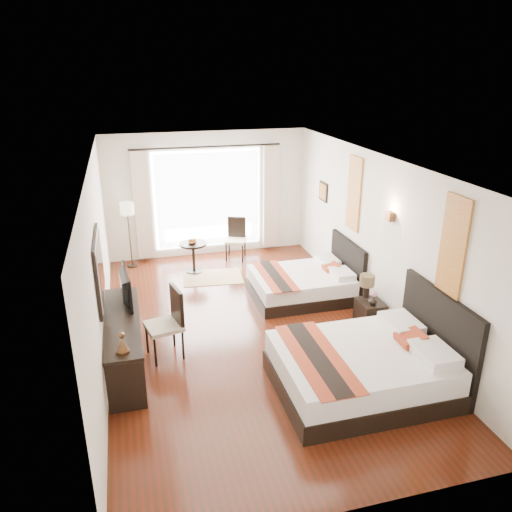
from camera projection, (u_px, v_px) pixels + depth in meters
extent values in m
cube|color=#391A0A|center=(249.00, 330.00, 8.32)|extent=(4.50, 7.50, 0.01)
cube|color=white|center=(248.00, 163.00, 7.31)|extent=(4.50, 7.50, 0.02)
cube|color=silver|center=(378.00, 239.00, 8.35)|extent=(0.01, 7.50, 2.80)
cube|color=silver|center=(99.00, 266.00, 7.27)|extent=(0.01, 7.50, 2.80)
cube|color=silver|center=(207.00, 195.00, 11.18)|extent=(4.50, 0.01, 2.80)
cube|color=silver|center=(351.00, 395.00, 4.44)|extent=(4.50, 0.01, 2.80)
cube|color=white|center=(208.00, 199.00, 11.21)|extent=(2.40, 0.02, 2.20)
cube|color=white|center=(208.00, 200.00, 11.15)|extent=(2.30, 0.02, 2.10)
cube|color=beige|center=(142.00, 206.00, 10.77)|extent=(0.35, 0.14, 2.35)
cube|color=beige|center=(271.00, 197.00, 11.47)|extent=(0.35, 0.14, 2.35)
cube|color=#933A15|center=(453.00, 247.00, 6.40)|extent=(0.03, 0.50, 1.35)
cube|color=#933A15|center=(354.00, 194.00, 9.03)|extent=(0.03, 0.50, 1.35)
cube|color=#4E321C|center=(390.00, 216.00, 7.79)|extent=(0.10, 0.14, 0.14)
cube|color=black|center=(99.00, 269.00, 6.74)|extent=(0.04, 1.25, 0.95)
cube|color=white|center=(101.00, 269.00, 6.75)|extent=(0.01, 1.12, 0.82)
cube|color=black|center=(358.00, 380.00, 6.77)|extent=(2.22, 1.73, 0.27)
cube|color=silver|center=(360.00, 361.00, 6.67)|extent=(2.16, 1.69, 0.33)
cube|color=black|center=(438.00, 336.00, 6.86)|extent=(0.08, 1.73, 1.30)
cube|color=maroon|center=(317.00, 357.00, 6.45)|extent=(0.60, 1.79, 0.02)
cube|color=black|center=(300.00, 292.00, 9.46)|extent=(1.80, 1.41, 0.22)
cube|color=silver|center=(301.00, 280.00, 9.37)|extent=(1.74, 1.37, 0.26)
cube|color=black|center=(347.00, 266.00, 9.53)|extent=(0.08, 1.41, 1.06)
cube|color=maroon|center=(275.00, 276.00, 9.20)|extent=(0.48, 1.47, 0.02)
cube|color=black|center=(370.00, 314.00, 8.35)|extent=(0.39, 0.48, 0.46)
cylinder|color=black|center=(366.00, 291.00, 8.32)|extent=(0.10, 0.10, 0.21)
cylinder|color=#3E301E|center=(367.00, 280.00, 8.25)|extent=(0.25, 0.25, 0.19)
imported|color=black|center=(373.00, 299.00, 8.13)|extent=(0.15, 0.15, 0.14)
cube|color=black|center=(125.00, 342.00, 7.22)|extent=(0.50, 2.20, 0.76)
imported|color=black|center=(121.00, 287.00, 7.49)|extent=(0.19, 0.90, 0.52)
cube|color=#C4B896|center=(164.00, 326.00, 7.41)|extent=(0.60, 0.60, 0.07)
cube|color=black|center=(177.00, 305.00, 7.40)|extent=(0.16, 0.47, 0.56)
cylinder|color=black|center=(132.00, 266.00, 10.93)|extent=(0.22, 0.22, 0.03)
cylinder|color=#4E321C|center=(130.00, 239.00, 10.70)|extent=(0.03, 0.03, 1.22)
cylinder|color=beige|center=(127.00, 208.00, 10.46)|extent=(0.29, 0.29, 0.25)
cylinder|color=black|center=(194.00, 258.00, 10.52)|extent=(0.56, 0.56, 0.65)
imported|color=#402D17|center=(192.00, 242.00, 10.37)|extent=(0.23, 0.23, 0.05)
cube|color=#C4B896|center=(236.00, 241.00, 11.19)|extent=(0.57, 0.57, 0.06)
cube|color=black|center=(237.00, 227.00, 11.28)|extent=(0.39, 0.20, 0.48)
cube|color=tan|center=(213.00, 277.00, 10.35)|extent=(1.29, 0.94, 0.01)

